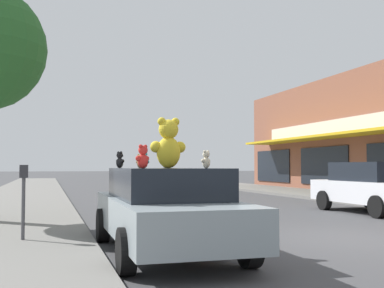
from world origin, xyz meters
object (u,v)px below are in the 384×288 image
plush_art_car (166,208)px  teddy_bear_brown (140,161)px  teddy_bear_red (143,157)px  parked_car_far_center (373,186)px  teddy_bear_teal (144,161)px  teddy_bear_black (120,160)px  teddy_bear_cream (206,160)px  parking_meter (24,192)px  teddy_bear_giant (168,144)px  teddy_bear_white (166,158)px

plush_art_car → teddy_bear_brown: teddy_bear_brown is taller
teddy_bear_red → parked_car_far_center: 9.89m
teddy_bear_teal → teddy_bear_black: 1.20m
teddy_bear_cream → parking_meter: size_ratio=0.22×
teddy_bear_black → teddy_bear_brown: bearing=-177.8°
parked_car_far_center → teddy_bear_red: bearing=-144.4°
plush_art_car → parking_meter: 2.52m
teddy_bear_giant → teddy_bear_red: bearing=61.7°
teddy_bear_giant → teddy_bear_red: teddy_bear_giant is taller
teddy_bear_red → parked_car_far_center: size_ratio=0.08×
teddy_bear_cream → teddy_bear_white: (-0.34, 1.21, 0.04)m
teddy_bear_red → parking_meter: (-1.61, 2.34, -0.56)m
teddy_bear_cream → parking_meter: 3.27m
teddy_bear_teal → teddy_bear_cream: teddy_bear_cream is taller
teddy_bear_giant → parked_car_far_center: teddy_bear_giant is taller
teddy_bear_brown → parked_car_far_center: (7.77, 4.25, -0.68)m
teddy_bear_teal → teddy_bear_cream: size_ratio=0.84×
teddy_bear_white → parking_meter: (-2.36, 0.56, -0.58)m
teddy_bear_white → teddy_bear_red: bearing=128.5°
teddy_bear_black → teddy_bear_white: (0.77, -0.23, 0.03)m
teddy_bear_white → plush_art_car: bearing=137.4°
teddy_bear_brown → teddy_bear_giant: bearing=-135.5°
plush_art_car → teddy_bear_white: (0.17, 0.67, 0.80)m
plush_art_car → parking_meter: (-2.20, 1.23, 0.22)m
teddy_bear_giant → teddy_bear_black: 0.95m
parked_car_far_center → teddy_bear_brown: bearing=-151.3°
plush_art_car → teddy_bear_white: size_ratio=12.49×
teddy_bear_giant → teddy_bear_teal: bearing=48.0°
plush_art_car → teddy_bear_teal: (-0.40, -0.28, 0.74)m
teddy_bear_black → teddy_bear_white: size_ratio=0.80×
teddy_bear_white → parked_car_far_center: (7.27, 3.97, -0.74)m
plush_art_car → teddy_bear_teal: 0.89m
parking_meter → teddy_bear_white: bearing=-13.3°
teddy_bear_giant → teddy_bear_white: teddy_bear_giant is taller
plush_art_car → teddy_bear_red: teddy_bear_red is taller
teddy_bear_white → teddy_bear_black: bearing=44.5°
parked_car_far_center → parking_meter: 10.21m
teddy_bear_teal → parked_car_far_center: bearing=-149.2°
teddy_bear_cream → teddy_bear_black: 1.82m
teddy_bear_giant → parking_meter: size_ratio=0.67×
teddy_bear_teal → teddy_bear_black: (-0.20, 1.18, 0.03)m
teddy_bear_giant → teddy_bear_cream: bearing=109.0°
parked_car_far_center → teddy_bear_giant: bearing=-149.7°
teddy_bear_teal → plush_art_car: bearing=-146.8°
teddy_bear_black → parking_meter: bearing=53.5°
teddy_bear_teal → parked_car_far_center: 9.27m
teddy_bear_white → parked_car_far_center: size_ratio=0.09×
teddy_bear_black → teddy_bear_giant: bearing=-150.0°
teddy_bear_black → teddy_bear_teal: bearing=164.7°
teddy_bear_black → teddy_bear_red: size_ratio=0.90×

